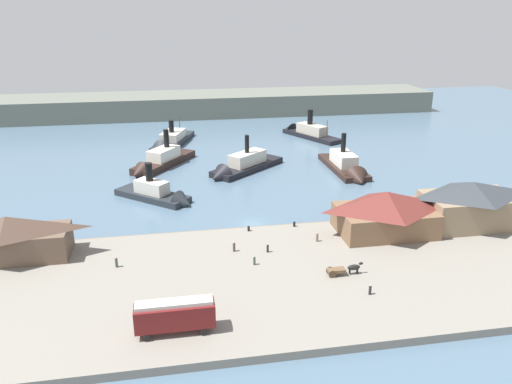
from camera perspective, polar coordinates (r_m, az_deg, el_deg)
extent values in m
plane|color=slate|center=(96.12, -0.43, -3.69)|extent=(320.00, 320.00, 0.00)
cube|color=gray|center=(76.55, 2.36, -9.83)|extent=(110.00, 36.00, 1.20)
cube|color=#666159|center=(92.67, -0.06, -4.29)|extent=(110.00, 0.80, 1.00)
cube|color=brown|center=(89.04, -26.30, -5.46)|extent=(18.20, 7.31, 4.60)
pyramid|color=#473328|center=(87.68, -26.66, -3.32)|extent=(18.57, 7.68, 2.62)
cube|color=brown|center=(92.00, 14.50, -3.16)|extent=(16.68, 10.57, 4.49)
pyramid|color=maroon|center=(90.59, 14.71, -0.92)|extent=(17.01, 11.10, 3.20)
cube|color=#847056|center=(99.80, 23.20, -1.93)|extent=(16.57, 9.62, 5.82)
pyramid|color=#33383D|center=(98.42, 23.54, 0.35)|extent=(16.90, 10.11, 2.61)
cube|color=maroon|center=(63.61, -9.25, -13.76)|extent=(9.77, 2.67, 2.99)
cube|color=beige|center=(62.67, -9.34, -12.43)|extent=(9.38, 1.87, 0.50)
cylinder|color=black|center=(65.86, -6.12, -14.33)|extent=(0.90, 0.18, 0.90)
cylinder|color=black|center=(63.67, -5.93, -15.68)|extent=(0.90, 0.18, 0.90)
cylinder|color=black|center=(65.93, -12.25, -14.68)|extent=(0.90, 0.18, 0.90)
cylinder|color=black|center=(63.75, -12.32, -16.04)|extent=(0.90, 0.18, 0.90)
cube|color=brown|center=(76.58, 9.17, -8.83)|extent=(2.66, 1.31, 0.50)
cylinder|color=#4C3828|center=(77.00, 8.44, -8.83)|extent=(1.20, 0.10, 1.20)
cylinder|color=#4C3828|center=(75.93, 8.74, -9.29)|extent=(1.20, 0.10, 1.20)
ellipsoid|color=black|center=(77.34, 11.11, -8.45)|extent=(2.00, 0.70, 0.90)
ellipsoid|color=black|center=(77.46, 11.91, -8.00)|extent=(0.70, 0.32, 0.44)
cylinder|color=black|center=(77.99, 11.45, -8.72)|extent=(0.16, 0.16, 1.00)
cylinder|color=black|center=(77.67, 11.56, -8.86)|extent=(0.16, 0.16, 1.00)
cylinder|color=black|center=(77.59, 10.61, -8.82)|extent=(0.16, 0.16, 1.00)
cylinder|color=black|center=(77.26, 10.72, -8.96)|extent=(0.16, 0.16, 1.00)
cylinder|color=#3D4C42|center=(80.92, -15.67, -7.80)|extent=(0.43, 0.43, 1.46)
sphere|color=#CCA889|center=(80.53, -15.73, -7.25)|extent=(0.27, 0.27, 0.27)
cylinder|color=#232328|center=(72.89, 12.91, -10.90)|extent=(0.38, 0.38, 1.30)
sphere|color=#CCA889|center=(72.50, 12.96, -10.37)|extent=(0.24, 0.24, 0.24)
cylinder|color=#4C3D33|center=(82.82, -2.53, -6.33)|extent=(0.43, 0.43, 1.46)
sphere|color=#CCA889|center=(82.44, -2.54, -5.80)|extent=(0.27, 0.27, 0.27)
cylinder|color=#232328|center=(82.54, 1.34, -6.48)|extent=(0.38, 0.38, 1.30)
sphere|color=#CCA889|center=(82.20, 1.35, -6.00)|extent=(0.24, 0.24, 0.24)
cylinder|color=#6B5B4C|center=(86.80, 7.00, -5.19)|extent=(0.41, 0.41, 1.40)
sphere|color=#CCA889|center=(86.45, 7.02, -4.70)|extent=(0.26, 0.26, 0.26)
cylinder|color=#3D4C42|center=(78.67, -0.19, -7.88)|extent=(0.38, 0.38, 1.30)
sphere|color=#CCA889|center=(78.32, -0.19, -7.39)|extent=(0.24, 0.24, 0.24)
cylinder|color=black|center=(90.17, -0.85, -4.21)|extent=(0.44, 0.44, 0.90)
cylinder|color=black|center=(92.27, 4.40, -3.68)|extent=(0.44, 0.44, 0.90)
cube|color=#23282D|center=(156.17, -9.44, 5.73)|extent=(14.18, 24.80, 1.48)
cone|color=#23282D|center=(145.27, -10.88, 4.55)|extent=(7.17, 6.05, 6.10)
cube|color=beige|center=(155.71, -9.48, 6.42)|extent=(8.46, 11.57, 2.42)
cylinder|color=black|center=(154.09, -9.66, 7.42)|extent=(1.52, 1.52, 3.64)
cylinder|color=brown|center=(161.95, -8.73, 7.64)|extent=(0.24, 0.24, 6.02)
cube|color=black|center=(162.33, 6.37, 6.40)|extent=(15.25, 22.09, 1.35)
cone|color=black|center=(170.16, 3.78, 7.11)|extent=(6.29, 5.86, 5.02)
cube|color=#B2A893|center=(161.83, 6.40, 7.15)|extent=(8.46, 11.18, 3.01)
cylinder|color=black|center=(161.70, 6.21, 8.54)|extent=(1.71, 1.71, 4.69)
cylinder|color=brown|center=(157.03, 8.10, 7.13)|extent=(0.24, 0.24, 5.47)
cube|color=black|center=(130.61, 9.94, 2.83)|extent=(6.92, 22.03, 1.38)
cone|color=black|center=(120.90, 11.70, 1.30)|extent=(6.08, 4.01, 6.05)
cube|color=silver|center=(129.97, 9.99, 3.79)|extent=(4.52, 9.54, 3.15)
cylinder|color=black|center=(129.69, 9.97, 5.59)|extent=(1.26, 1.26, 4.85)
cube|color=#23282D|center=(110.91, -11.76, -0.43)|extent=(16.82, 15.68, 1.37)
cone|color=#23282D|center=(105.44, -8.24, -1.29)|extent=(5.64, 5.81, 4.97)
cube|color=beige|center=(110.22, -11.84, 0.57)|extent=(7.86, 7.50, 2.73)
cylinder|color=black|center=(109.50, -12.15, 2.26)|extent=(1.53, 1.53, 3.94)
cube|color=black|center=(128.51, -0.98, 2.89)|extent=(20.80, 19.23, 1.52)
cone|color=black|center=(120.78, -4.32, 1.69)|extent=(6.83, 7.04, 5.91)
cube|color=beige|center=(127.85, -0.99, 3.88)|extent=(10.72, 10.06, 3.11)
cylinder|color=black|center=(126.73, -1.04, 5.52)|extent=(1.10, 1.10, 4.52)
cube|color=black|center=(134.24, -10.45, 3.37)|extent=(17.23, 21.19, 1.79)
cone|color=black|center=(125.94, -13.27, 2.04)|extent=(6.52, 6.20, 5.22)
cube|color=silver|center=(133.60, -10.51, 4.33)|extent=(8.95, 10.08, 2.88)
cylinder|color=black|center=(133.92, -10.22, 6.06)|extent=(1.40, 1.40, 4.70)
cube|color=#60665B|center=(200.32, -5.78, 10.00)|extent=(180.00, 24.00, 8.00)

